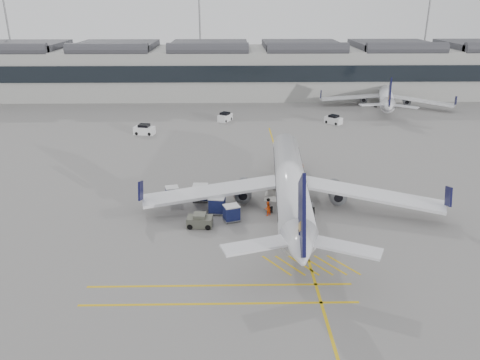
{
  "coord_description": "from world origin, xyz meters",
  "views": [
    {
      "loc": [
        3.05,
        -42.97,
        22.34
      ],
      "look_at": [
        3.95,
        3.81,
        4.0
      ],
      "focal_mm": 35.0,
      "sensor_mm": 36.0,
      "label": 1
    }
  ],
  "objects_px": {
    "ramp_agent_a": "(233,189)",
    "pushback_tug": "(200,221)",
    "belt_loader": "(279,196)",
    "airliner_main": "(291,183)",
    "baggage_cart_a": "(231,213)",
    "ramp_agent_b": "(268,208)"
  },
  "relations": [
    {
      "from": "belt_loader",
      "to": "airliner_main",
      "type": "bearing_deg",
      "value": -53.6
    },
    {
      "from": "ramp_agent_a",
      "to": "ramp_agent_b",
      "type": "distance_m",
      "value": 6.78
    },
    {
      "from": "belt_loader",
      "to": "ramp_agent_b",
      "type": "xyz_separation_m",
      "value": [
        -1.72,
        -4.2,
        0.29
      ]
    },
    {
      "from": "ramp_agent_a",
      "to": "baggage_cart_a",
      "type": "bearing_deg",
      "value": -114.71
    },
    {
      "from": "ramp_agent_a",
      "to": "pushback_tug",
      "type": "xyz_separation_m",
      "value": [
        -3.52,
        -8.26,
        -0.14
      ]
    },
    {
      "from": "pushback_tug",
      "to": "ramp_agent_a",
      "type": "bearing_deg",
      "value": 71.72
    },
    {
      "from": "baggage_cart_a",
      "to": "pushback_tug",
      "type": "xyz_separation_m",
      "value": [
        -3.3,
        -1.29,
        -0.31
      ]
    },
    {
      "from": "airliner_main",
      "to": "belt_loader",
      "type": "xyz_separation_m",
      "value": [
        -1.01,
        2.02,
        -2.33
      ]
    },
    {
      "from": "belt_loader",
      "to": "pushback_tug",
      "type": "height_order",
      "value": "belt_loader"
    },
    {
      "from": "belt_loader",
      "to": "pushback_tug",
      "type": "distance_m",
      "value": 11.25
    },
    {
      "from": "baggage_cart_a",
      "to": "ramp_agent_b",
      "type": "distance_m",
      "value": 4.16
    },
    {
      "from": "ramp_agent_a",
      "to": "pushback_tug",
      "type": "height_order",
      "value": "ramp_agent_a"
    },
    {
      "from": "belt_loader",
      "to": "baggage_cart_a",
      "type": "distance_m",
      "value": 7.91
    },
    {
      "from": "baggage_cart_a",
      "to": "ramp_agent_b",
      "type": "relative_size",
      "value": 1.27
    },
    {
      "from": "belt_loader",
      "to": "pushback_tug",
      "type": "bearing_deg",
      "value": -133.0
    },
    {
      "from": "airliner_main",
      "to": "ramp_agent_a",
      "type": "relative_size",
      "value": 23.15
    },
    {
      "from": "ramp_agent_a",
      "to": "ramp_agent_b",
      "type": "bearing_deg",
      "value": -79.59
    },
    {
      "from": "airliner_main",
      "to": "baggage_cart_a",
      "type": "bearing_deg",
      "value": -148.48
    },
    {
      "from": "ramp_agent_b",
      "to": "airliner_main",
      "type": "bearing_deg",
      "value": 179.73
    },
    {
      "from": "belt_loader",
      "to": "ramp_agent_a",
      "type": "xyz_separation_m",
      "value": [
        -5.44,
        1.47,
        0.27
      ]
    },
    {
      "from": "ramp_agent_a",
      "to": "pushback_tug",
      "type": "distance_m",
      "value": 8.98
    },
    {
      "from": "airliner_main",
      "to": "belt_loader",
      "type": "bearing_deg",
      "value": 120.44
    }
  ]
}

